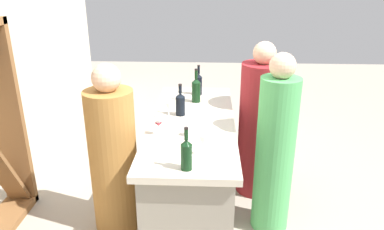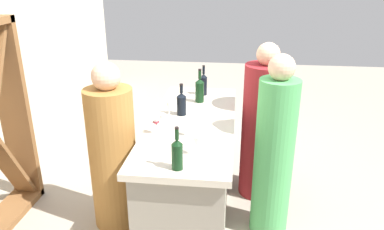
{
  "view_description": "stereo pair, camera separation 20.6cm",
  "coord_description": "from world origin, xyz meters",
  "px_view_note": "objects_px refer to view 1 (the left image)",
  "views": [
    {
      "loc": [
        -2.91,
        -0.14,
        2.08
      ],
      "look_at": [
        0.0,
        0.0,
        0.95
      ],
      "focal_mm": 34.54,
      "sensor_mm": 36.0,
      "label": 1
    },
    {
      "loc": [
        -2.89,
        -0.35,
        2.08
      ],
      "look_at": [
        0.0,
        0.0,
        0.95
      ],
      "focal_mm": 34.54,
      "sensor_mm": 36.0,
      "label": 2
    }
  ],
  "objects_px": {
    "wine_glass_far_left": "(158,123)",
    "person_left_guest": "(259,127)",
    "wine_bottle_second_right_near_black": "(199,83)",
    "person_center_guest": "(275,152)",
    "wine_glass_near_left": "(203,141)",
    "wine_bottle_center_dark_green": "(196,89)",
    "wine_glass_near_right": "(169,108)",
    "wine_glass_near_center": "(196,124)",
    "wine_bottle_second_left_near_black": "(180,103)",
    "wine_bottle_leftmost_dark_green": "(186,154)",
    "person_right_guest": "(113,157)"
  },
  "relations": [
    {
      "from": "wine_bottle_leftmost_dark_green",
      "to": "person_left_guest",
      "type": "bearing_deg",
      "value": -27.24
    },
    {
      "from": "person_center_guest",
      "to": "wine_bottle_center_dark_green",
      "type": "bearing_deg",
      "value": -53.38
    },
    {
      "from": "wine_bottle_center_dark_green",
      "to": "wine_glass_far_left",
      "type": "bearing_deg",
      "value": 161.8
    },
    {
      "from": "wine_bottle_second_right_near_black",
      "to": "wine_glass_far_left",
      "type": "xyz_separation_m",
      "value": [
        -1.02,
        0.28,
        -0.02
      ]
    },
    {
      "from": "wine_glass_far_left",
      "to": "person_left_guest",
      "type": "distance_m",
      "value": 1.16
    },
    {
      "from": "wine_glass_near_center",
      "to": "wine_bottle_second_right_near_black",
      "type": "bearing_deg",
      "value": 0.63
    },
    {
      "from": "wine_bottle_second_right_near_black",
      "to": "wine_glass_near_center",
      "type": "bearing_deg",
      "value": -179.37
    },
    {
      "from": "person_center_guest",
      "to": "person_right_guest",
      "type": "xyz_separation_m",
      "value": [
        -0.05,
        1.32,
        -0.06
      ]
    },
    {
      "from": "wine_bottle_center_dark_green",
      "to": "wine_glass_near_right",
      "type": "height_order",
      "value": "wine_bottle_center_dark_green"
    },
    {
      "from": "wine_bottle_leftmost_dark_green",
      "to": "wine_bottle_second_right_near_black",
      "type": "distance_m",
      "value": 1.55
    },
    {
      "from": "wine_glass_near_right",
      "to": "person_left_guest",
      "type": "distance_m",
      "value": 0.96
    },
    {
      "from": "wine_glass_near_center",
      "to": "person_right_guest",
      "type": "relative_size",
      "value": 0.1
    },
    {
      "from": "wine_glass_near_right",
      "to": "wine_bottle_leftmost_dark_green",
      "type": "bearing_deg",
      "value": -166.43
    },
    {
      "from": "wine_bottle_second_right_near_black",
      "to": "person_left_guest",
      "type": "xyz_separation_m",
      "value": [
        -0.33,
        -0.6,
        -0.33
      ]
    },
    {
      "from": "wine_bottle_second_right_near_black",
      "to": "wine_glass_near_center",
      "type": "relative_size",
      "value": 2.12
    },
    {
      "from": "wine_glass_near_right",
      "to": "person_center_guest",
      "type": "distance_m",
      "value": 0.96
    },
    {
      "from": "wine_bottle_leftmost_dark_green",
      "to": "person_right_guest",
      "type": "bearing_deg",
      "value": 47.54
    },
    {
      "from": "wine_glass_near_center",
      "to": "person_center_guest",
      "type": "bearing_deg",
      "value": -77.77
    },
    {
      "from": "wine_bottle_center_dark_green",
      "to": "person_left_guest",
      "type": "xyz_separation_m",
      "value": [
        -0.1,
        -0.62,
        -0.34
      ]
    },
    {
      "from": "wine_bottle_second_right_near_black",
      "to": "person_left_guest",
      "type": "distance_m",
      "value": 0.76
    },
    {
      "from": "wine_bottle_leftmost_dark_green",
      "to": "wine_bottle_center_dark_green",
      "type": "relative_size",
      "value": 0.89
    },
    {
      "from": "wine_bottle_second_left_near_black",
      "to": "wine_glass_near_left",
      "type": "distance_m",
      "value": 0.78
    },
    {
      "from": "person_left_guest",
      "to": "person_right_guest",
      "type": "height_order",
      "value": "person_left_guest"
    },
    {
      "from": "wine_bottle_second_left_near_black",
      "to": "person_center_guest",
      "type": "distance_m",
      "value": 0.9
    },
    {
      "from": "wine_bottle_center_dark_green",
      "to": "wine_bottle_second_right_near_black",
      "type": "height_order",
      "value": "wine_bottle_center_dark_green"
    },
    {
      "from": "wine_glass_near_left",
      "to": "wine_glass_far_left",
      "type": "relative_size",
      "value": 1.1
    },
    {
      "from": "wine_glass_near_center",
      "to": "person_right_guest",
      "type": "xyz_separation_m",
      "value": [
        0.09,
        0.68,
        -0.35
      ]
    },
    {
      "from": "wine_bottle_leftmost_dark_green",
      "to": "wine_glass_far_left",
      "type": "distance_m",
      "value": 0.58
    },
    {
      "from": "wine_bottle_second_right_near_black",
      "to": "wine_glass_near_left",
      "type": "height_order",
      "value": "wine_bottle_second_right_near_black"
    },
    {
      "from": "wine_bottle_leftmost_dark_green",
      "to": "wine_bottle_second_right_near_black",
      "type": "xyz_separation_m",
      "value": [
        1.55,
        -0.03,
        0.01
      ]
    },
    {
      "from": "wine_bottle_second_left_near_black",
      "to": "person_right_guest",
      "type": "distance_m",
      "value": 0.73
    },
    {
      "from": "wine_bottle_second_right_near_black",
      "to": "wine_bottle_center_dark_green",
      "type": "bearing_deg",
      "value": 176.03
    },
    {
      "from": "wine_bottle_second_left_near_black",
      "to": "wine_glass_near_left",
      "type": "xyz_separation_m",
      "value": [
        -0.75,
        -0.22,
        -0.0
      ]
    },
    {
      "from": "wine_bottle_leftmost_dark_green",
      "to": "person_right_guest",
      "type": "height_order",
      "value": "person_right_guest"
    },
    {
      "from": "wine_bottle_second_right_near_black",
      "to": "wine_glass_far_left",
      "type": "height_order",
      "value": "wine_bottle_second_right_near_black"
    },
    {
      "from": "wine_bottle_second_right_near_black",
      "to": "wine_glass_near_right",
      "type": "distance_m",
      "value": 0.74
    },
    {
      "from": "wine_bottle_second_left_near_black",
      "to": "wine_glass_near_center",
      "type": "xyz_separation_m",
      "value": [
        -0.45,
        -0.15,
        -0.0
      ]
    },
    {
      "from": "wine_bottle_center_dark_green",
      "to": "wine_glass_near_left",
      "type": "height_order",
      "value": "wine_bottle_center_dark_green"
    },
    {
      "from": "wine_bottle_leftmost_dark_green",
      "to": "person_center_guest",
      "type": "bearing_deg",
      "value": -46.68
    },
    {
      "from": "wine_bottle_center_dark_green",
      "to": "person_center_guest",
      "type": "height_order",
      "value": "person_center_guest"
    },
    {
      "from": "wine_bottle_second_right_near_black",
      "to": "person_center_guest",
      "type": "xyz_separation_m",
      "value": [
        -0.91,
        -0.65,
        -0.3
      ]
    },
    {
      "from": "wine_glass_near_center",
      "to": "wine_bottle_center_dark_green",
      "type": "bearing_deg",
      "value": 1.94
    },
    {
      "from": "wine_bottle_second_left_near_black",
      "to": "wine_glass_near_right",
      "type": "relative_size",
      "value": 1.84
    },
    {
      "from": "wine_bottle_second_right_near_black",
      "to": "person_left_guest",
      "type": "height_order",
      "value": "person_left_guest"
    },
    {
      "from": "wine_bottle_leftmost_dark_green",
      "to": "person_left_guest",
      "type": "xyz_separation_m",
      "value": [
        1.22,
        -0.63,
        -0.32
      ]
    },
    {
      "from": "wine_glass_near_center",
      "to": "wine_glass_near_right",
      "type": "bearing_deg",
      "value": 35.02
    },
    {
      "from": "wine_bottle_leftmost_dark_green",
      "to": "person_left_guest",
      "type": "relative_size",
      "value": 0.19
    },
    {
      "from": "wine_glass_near_right",
      "to": "wine_glass_far_left",
      "type": "xyz_separation_m",
      "value": [
        -0.32,
        0.04,
        -0.01
      ]
    },
    {
      "from": "wine_glass_near_right",
      "to": "person_left_guest",
      "type": "relative_size",
      "value": 0.1
    },
    {
      "from": "wine_glass_near_center",
      "to": "wine_glass_near_right",
      "type": "xyz_separation_m",
      "value": [
        0.35,
        0.24,
        0.0
      ]
    }
  ]
}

